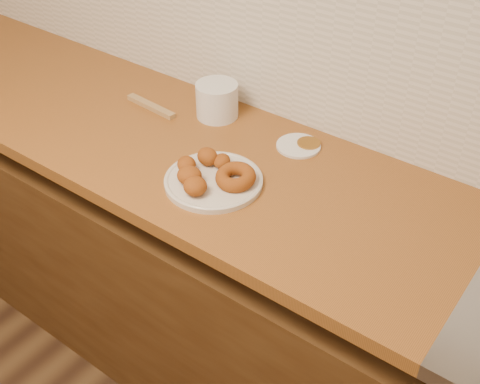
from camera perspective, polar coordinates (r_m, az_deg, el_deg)
name	(u,v)px	position (r m, az deg, el deg)	size (l,w,h in m)	color
base_cabinet	(278,319)	(1.90, 3.59, -11.92)	(3.60, 0.60, 0.77)	#4E3318
butcher_block	(109,116)	(1.92, -12.29, 7.02)	(2.30, 0.62, 0.04)	brown
backsplash	(354,38)	(1.63, 10.75, 14.15)	(3.60, 0.02, 0.60)	silver
donut_plate	(214,181)	(1.55, -2.53, 1.04)	(0.25, 0.25, 0.01)	beige
ring_donut	(235,177)	(1.52, -0.44, 1.47)	(0.10, 0.10, 0.04)	#994414
fried_dough_chunks	(198,170)	(1.54, -3.98, 2.07)	(0.16, 0.21, 0.05)	#994414
plastic_tub	(217,100)	(1.82, -2.19, 8.68)	(0.13, 0.13, 0.11)	white
tub_lid	(298,146)	(1.70, 5.56, 4.38)	(0.12, 0.12, 0.01)	white
brass_jar_lid	(309,144)	(1.71, 6.53, 4.54)	(0.07, 0.07, 0.01)	#9D6C28
wooden_utensil	(151,106)	(1.89, -8.44, 8.04)	(0.20, 0.02, 0.02)	#A5814E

